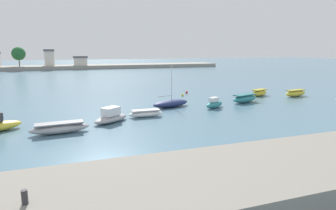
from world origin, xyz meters
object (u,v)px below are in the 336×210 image
(moored_boat_2, at_px, (60,128))
(mooring_buoy_1, at_px, (182,95))
(mooring_bollard, at_px, (25,197))
(mooring_buoy_3, at_px, (187,92))
(moored_boat_7, at_px, (245,98))
(moored_boat_6, at_px, (214,104))
(moored_boat_8, at_px, (259,93))
(moored_boat_3, at_px, (111,117))
(moored_boat_4, at_px, (146,113))
(moored_boat_5, at_px, (171,103))
(moored_boat_9, at_px, (296,93))

(moored_boat_2, height_order, mooring_buoy_1, moored_boat_2)
(mooring_bollard, relative_size, mooring_buoy_3, 1.37)
(moored_boat_7, bearing_deg, mooring_buoy_3, 96.59)
(moored_boat_7, height_order, mooring_buoy_3, moored_boat_7)
(moored_boat_7, bearing_deg, moored_boat_2, -178.88)
(moored_boat_6, bearing_deg, moored_boat_7, -9.72)
(moored_boat_2, height_order, moored_boat_8, moored_boat_8)
(moored_boat_7, relative_size, mooring_buoy_1, 11.59)
(moored_boat_2, xyz_separation_m, moored_boat_3, (5.17, 2.65, 0.09))
(moored_boat_6, relative_size, moored_boat_7, 0.72)
(moored_boat_4, xyz_separation_m, mooring_buoy_3, (11.53, 15.09, -0.18))
(moored_boat_5, relative_size, moored_boat_7, 1.20)
(moored_boat_3, height_order, moored_boat_4, moored_boat_3)
(moored_boat_7, bearing_deg, moored_boat_3, 178.42)
(mooring_bollard, relative_size, moored_boat_5, 0.10)
(mooring_bollard, bearing_deg, moored_boat_7, 42.24)
(moored_boat_4, bearing_deg, mooring_bollard, -116.65)
(mooring_bollard, relative_size, moored_boat_7, 0.12)
(moored_boat_8, bearing_deg, mooring_buoy_3, 127.41)
(moored_boat_5, xyz_separation_m, moored_boat_8, (17.29, 3.97, 0.03))
(moored_boat_7, height_order, moored_boat_9, moored_boat_7)
(mooring_bollard, distance_m, moored_boat_9, 45.85)
(moored_boat_4, relative_size, moored_boat_6, 1.16)
(mooring_buoy_3, bearing_deg, moored_boat_6, -96.59)
(moored_boat_9, bearing_deg, moored_boat_8, 147.75)
(moored_boat_8, xyz_separation_m, mooring_buoy_1, (-12.32, 3.99, -0.32))
(moored_boat_4, bearing_deg, moored_boat_3, -163.22)
(moored_boat_2, xyz_separation_m, moored_boat_9, (36.70, 9.91, 0.04))
(moored_boat_7, bearing_deg, mooring_buoy_1, 111.46)
(moored_boat_4, height_order, mooring_buoy_1, moored_boat_4)
(mooring_buoy_3, bearing_deg, moored_boat_4, -127.40)
(moored_boat_4, bearing_deg, mooring_buoy_1, 53.01)
(moored_boat_3, xyz_separation_m, moored_boat_4, (4.20, 1.20, -0.19))
(moored_boat_9, height_order, mooring_buoy_3, moored_boat_9)
(moored_boat_4, distance_m, moored_boat_5, 6.54)
(mooring_bollard, distance_m, moored_boat_8, 43.14)
(moored_boat_3, bearing_deg, mooring_bollard, -144.37)
(moored_boat_8, xyz_separation_m, moored_boat_9, (5.33, -2.44, 0.00))
(moored_boat_2, height_order, moored_boat_5, moored_boat_5)
(mooring_buoy_1, bearing_deg, moored_boat_7, -52.36)
(mooring_buoy_3, bearing_deg, moored_boat_3, -134.00)
(mooring_buoy_1, bearing_deg, moored_boat_9, -20.00)
(mooring_bollard, distance_m, moored_boat_2, 16.23)
(moored_boat_2, xyz_separation_m, moored_boat_5, (14.08, 8.38, 0.01))
(moored_boat_2, xyz_separation_m, mooring_buoy_1, (19.05, 16.33, -0.28))
(moored_boat_5, height_order, moored_boat_8, moored_boat_5)
(moored_boat_8, height_order, mooring_buoy_1, moored_boat_8)
(moored_boat_3, distance_m, moored_boat_5, 10.60)
(moored_boat_2, distance_m, mooring_buoy_3, 28.20)
(mooring_bollard, bearing_deg, moored_boat_9, 34.63)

